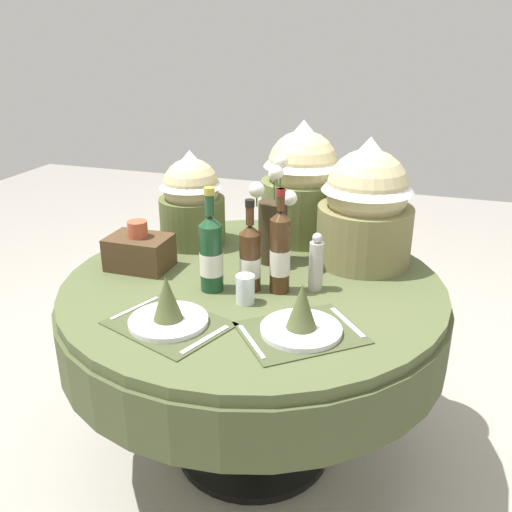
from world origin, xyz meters
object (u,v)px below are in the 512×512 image
(wine_bottle_left, at_px, (280,252))
(gift_tub_back_left, at_px, (191,196))
(wine_bottle_centre, at_px, (211,253))
(wine_bottle_right, at_px, (250,257))
(dining_table, at_px, (253,315))
(pepper_mill, at_px, (316,263))
(gift_tub_back_right, at_px, (366,199))
(woven_basket_side_left, at_px, (139,251))
(tumbler_near_left, at_px, (245,289))
(flower_vase, at_px, (273,222))
(place_setting_left, at_px, (168,311))
(place_setting_right, at_px, (301,319))
(gift_tub_back_centre, at_px, (302,178))

(wine_bottle_left, distance_m, gift_tub_back_left, 0.57)
(wine_bottle_left, bearing_deg, gift_tub_back_left, 144.59)
(wine_bottle_centre, height_order, wine_bottle_right, wine_bottle_centre)
(dining_table, distance_m, pepper_mill, 0.32)
(wine_bottle_centre, distance_m, gift_tub_back_right, 0.62)
(wine_bottle_right, xyz_separation_m, pepper_mill, (0.21, 0.07, -0.02))
(gift_tub_back_left, relative_size, woven_basket_side_left, 1.72)
(gift_tub_back_right, bearing_deg, wine_bottle_right, -132.26)
(tumbler_near_left, distance_m, gift_tub_back_left, 0.61)
(flower_vase, distance_m, tumbler_near_left, 0.37)
(dining_table, distance_m, place_setting_left, 0.45)
(place_setting_left, relative_size, pepper_mill, 2.01)
(wine_bottle_centre, xyz_separation_m, wine_bottle_right, (0.12, 0.04, -0.02))
(woven_basket_side_left, bearing_deg, place_setting_right, -22.51)
(place_setting_right, xyz_separation_m, wine_bottle_centre, (-0.36, 0.19, 0.09))
(place_setting_left, xyz_separation_m, wine_bottle_right, (0.16, 0.31, 0.07))
(place_setting_left, bearing_deg, woven_basket_side_left, 129.28)
(place_setting_left, xyz_separation_m, gift_tub_back_centre, (0.20, 0.86, 0.21))
(tumbler_near_left, bearing_deg, wine_bottle_left, 55.23)
(place_setting_left, relative_size, gift_tub_back_right, 0.86)
(gift_tub_back_left, bearing_deg, flower_vase, -14.20)
(gift_tub_back_right, bearing_deg, pepper_mill, -112.11)
(place_setting_left, xyz_separation_m, wine_bottle_left, (0.25, 0.33, 0.10))
(place_setting_right, distance_m, wine_bottle_left, 0.30)
(wine_bottle_right, relative_size, woven_basket_side_left, 1.42)
(gift_tub_back_centre, bearing_deg, gift_tub_back_left, -153.75)
(place_setting_right, bearing_deg, wine_bottle_left, 118.61)
(pepper_mill, bearing_deg, wine_bottle_right, -161.12)
(place_setting_left, bearing_deg, wine_bottle_left, 52.09)
(dining_table, height_order, wine_bottle_centre, wine_bottle_centre)
(tumbler_near_left, relative_size, woven_basket_side_left, 0.43)
(place_setting_left, distance_m, gift_tub_back_left, 0.71)
(gift_tub_back_right, bearing_deg, place_setting_right, -98.74)
(dining_table, relative_size, gift_tub_back_left, 3.54)
(flower_vase, distance_m, woven_basket_side_left, 0.51)
(gift_tub_back_right, distance_m, woven_basket_side_left, 0.86)
(dining_table, bearing_deg, wine_bottle_right, -79.45)
(wine_bottle_right, height_order, woven_basket_side_left, wine_bottle_right)
(place_setting_right, distance_m, woven_basket_side_left, 0.74)
(flower_vase, relative_size, tumbler_near_left, 4.32)
(tumbler_near_left, relative_size, gift_tub_back_left, 0.25)
(gift_tub_back_right, bearing_deg, dining_table, -139.58)
(place_setting_left, bearing_deg, gift_tub_back_centre, 77.09)
(dining_table, xyz_separation_m, woven_basket_side_left, (-0.43, -0.02, 0.21))
(wine_bottle_right, bearing_deg, woven_basket_side_left, 173.92)
(place_setting_left, distance_m, pepper_mill, 0.53)
(place_setting_left, height_order, woven_basket_side_left, woven_basket_side_left)
(pepper_mill, distance_m, gift_tub_back_centre, 0.53)
(wine_bottle_centre, xyz_separation_m, tumbler_near_left, (0.14, -0.06, -0.09))
(wine_bottle_left, height_order, gift_tub_back_right, gift_tub_back_right)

